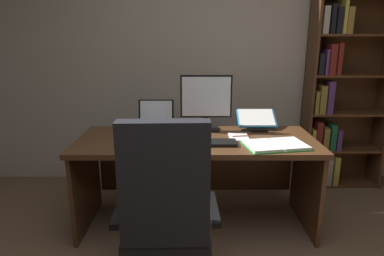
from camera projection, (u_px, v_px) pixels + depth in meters
The scene contains 12 objects.
wall_back at pixel (214, 56), 3.46m from camera, with size 5.63×0.12×2.63m, color #A89E8E.
desk at pixel (196, 158), 2.75m from camera, with size 1.85×0.76×0.74m.
bookshelf at pixel (339, 75), 3.29m from camera, with size 0.78×0.28×2.29m.
office_chair at pixel (166, 224), 1.93m from camera, with size 0.62×0.60×1.11m.
monitor at pixel (206, 103), 2.81m from camera, with size 0.43×0.16×0.47m.
laptop at pixel (155, 124), 2.85m from camera, with size 0.31×0.29×0.24m.
keyboard at pixel (208, 143), 2.48m from camera, with size 0.42×0.15×0.02m, color black.
computer_mouse at pixel (167, 142), 2.47m from camera, with size 0.06×0.10×0.04m, color black.
reading_stand_with_book at pixel (256, 120), 2.91m from camera, with size 0.33×0.27×0.15m.
open_binder at pixel (275, 145), 2.43m from camera, with size 0.48×0.37×0.02m.
notepad at pixel (238, 137), 2.64m from camera, with size 0.15×0.21×0.01m, color white.
pen at pixel (241, 136), 2.64m from camera, with size 0.01×0.01×0.14m, color maroon.
Camera 1 is at (-0.23, -1.37, 1.51)m, focal length 31.49 mm.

